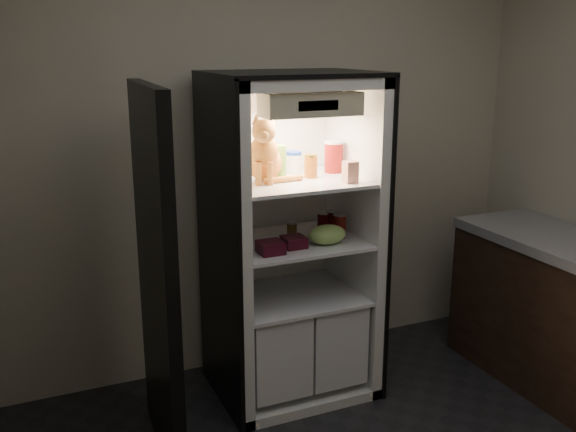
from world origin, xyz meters
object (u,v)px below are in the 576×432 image
object	(u,v)px
parmesan_shaker	(280,161)
condiment_jar	(292,229)
grape_bag	(327,234)
soda_can_b	(332,222)
mayo_tub	(294,162)
soda_can_a	(323,223)
refrigerator	(289,261)
berry_box_right	(294,242)
cream_carton	(350,172)
berry_box_left	(271,247)
soda_can_c	(339,226)
tabby_cat	(264,155)
pepper_jar	(334,157)
salsa_jar	(311,166)

from	to	relation	value
parmesan_shaker	condiment_jar	bearing A→B (deg)	2.27
parmesan_shaker	grape_bag	size ratio (longest dim) A/B	0.84
soda_can_b	condiment_jar	xyz separation A→B (m)	(-0.25, 0.03, -0.02)
mayo_tub	soda_can_a	distance (m)	0.39
refrigerator	grape_bag	xyz separation A→B (m)	(0.14, -0.21, 0.20)
soda_can_b	berry_box_right	bearing A→B (deg)	-151.34
soda_can_b	grape_bag	size ratio (longest dim) A/B	0.59
soda_can_b	condiment_jar	distance (m)	0.25
soda_can_b	condiment_jar	bearing A→B (deg)	173.18
grape_bag	mayo_tub	bearing A→B (deg)	103.04
cream_carton	berry_box_left	size ratio (longest dim) A/B	0.91
parmesan_shaker	soda_can_c	bearing A→B (deg)	-26.23
cream_carton	berry_box_left	bearing A→B (deg)	176.21
mayo_tub	soda_can_a	bearing A→B (deg)	-35.13
refrigerator	mayo_tub	distance (m)	0.57
tabby_cat	condiment_jar	distance (m)	0.49
soda_can_b	berry_box_right	distance (m)	0.37
mayo_tub	refrigerator	bearing A→B (deg)	-127.44
refrigerator	pepper_jar	xyz separation A→B (m)	(0.30, 0.03, 0.59)
cream_carton	grape_bag	size ratio (longest dim) A/B	0.54
pepper_jar	berry_box_left	xyz separation A→B (m)	(-0.51, -0.26, -0.41)
mayo_tub	soda_can_c	xyz separation A→B (m)	(0.18, -0.23, -0.34)
soda_can_c	condiment_jar	distance (m)	0.28
soda_can_a	soda_can_b	world-z (taller)	soda_can_b
tabby_cat	mayo_tub	bearing A→B (deg)	50.41
soda_can_a	soda_can_b	size ratio (longest dim) A/B	0.95
mayo_tub	berry_box_right	world-z (taller)	mayo_tub
refrigerator	berry_box_left	size ratio (longest dim) A/B	14.54
parmesan_shaker	soda_can_a	world-z (taller)	parmesan_shaker
refrigerator	tabby_cat	xyz separation A→B (m)	(-0.17, -0.04, 0.64)
grape_bag	berry_box_right	distance (m)	0.20
salsa_jar	cream_carton	size ratio (longest dim) A/B	1.13
parmesan_shaker	soda_can_b	world-z (taller)	parmesan_shaker
mayo_tub	berry_box_right	distance (m)	0.49
pepper_jar	soda_can_b	size ratio (longest dim) A/B	1.44
soda_can_b	condiment_jar	size ratio (longest dim) A/B	1.58
tabby_cat	condiment_jar	world-z (taller)	tabby_cat
soda_can_a	cream_carton	bearing A→B (deg)	-83.23
soda_can_b	soda_can_c	size ratio (longest dim) A/B	0.92
parmesan_shaker	grape_bag	bearing A→B (deg)	-49.60
cream_carton	tabby_cat	bearing A→B (deg)	151.52
salsa_jar	condiment_jar	size ratio (longest dim) A/B	1.63
soda_can_c	grape_bag	xyz separation A→B (m)	(-0.11, -0.07, -0.02)
salsa_jar	soda_can_c	xyz separation A→B (m)	(0.15, -0.08, -0.35)
tabby_cat	grape_bag	distance (m)	0.56
soda_can_a	condiment_jar	bearing A→B (deg)	172.19
condiment_jar	soda_can_b	bearing A→B (deg)	-6.82
cream_carton	soda_can_b	size ratio (longest dim) A/B	0.92
berry_box_left	soda_can_b	bearing A→B (deg)	24.83
refrigerator	salsa_jar	xyz separation A→B (m)	(0.11, -0.05, 0.56)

